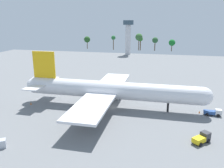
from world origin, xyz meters
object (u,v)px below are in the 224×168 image
object	(u,v)px
cargo_airplane	(111,90)
baggage_tug	(213,112)
safety_cone_tail	(31,104)
cargo_loader	(202,138)
cargo_container_aft	(0,144)
safety_cone_nose	(199,112)
control_tower	(128,34)

from	to	relation	value
cargo_airplane	baggage_tug	bearing A→B (deg)	0.58
cargo_airplane	safety_cone_tail	xyz separation A→B (m)	(-28.68, -3.88, -5.81)
cargo_loader	safety_cone_tail	xyz separation A→B (m)	(-56.27, 14.39, -0.87)
cargo_container_aft	safety_cone_tail	distance (m)	29.05
cargo_airplane	cargo_container_aft	bearing A→B (deg)	-122.25
safety_cone_nose	safety_cone_tail	bearing A→B (deg)	-174.87
baggage_tug	cargo_loader	bearing A→B (deg)	-107.57
cargo_airplane	safety_cone_nose	xyz separation A→B (m)	(29.40, 1.34, -5.79)
baggage_tug	cargo_loader	xyz separation A→B (m)	(-5.89, -18.61, 0.16)
safety_cone_nose	control_tower	world-z (taller)	control_tower
cargo_loader	safety_cone_tail	bearing A→B (deg)	165.65
cargo_container_aft	control_tower	bearing A→B (deg)	87.77
safety_cone_nose	safety_cone_tail	xyz separation A→B (m)	(-58.08, -5.22, -0.03)
cargo_airplane	cargo_loader	bearing A→B (deg)	-33.52
safety_cone_tail	control_tower	size ratio (longest dim) A/B	0.03
cargo_airplane	safety_cone_tail	world-z (taller)	cargo_airplane
cargo_container_aft	safety_cone_nose	bearing A→B (deg)	33.71
control_tower	cargo_airplane	bearing A→B (deg)	-83.53
baggage_tug	cargo_loader	distance (m)	19.52
cargo_airplane	cargo_loader	size ratio (longest dim) A/B	12.84
cargo_container_aft	safety_cone_nose	world-z (taller)	cargo_container_aft
control_tower	safety_cone_nose	bearing A→B (deg)	-70.35
baggage_tug	safety_cone_tail	xyz separation A→B (m)	(-62.16, -4.22, -0.72)
baggage_tug	cargo_container_aft	world-z (taller)	baggage_tug
safety_cone_nose	control_tower	bearing A→B (deg)	109.65
cargo_loader	safety_cone_nose	xyz separation A→B (m)	(1.81, 19.61, -0.85)
cargo_airplane	safety_cone_tail	distance (m)	29.52
cargo_loader	cargo_container_aft	distance (m)	49.33
cargo_airplane	cargo_loader	world-z (taller)	cargo_airplane
cargo_container_aft	safety_cone_tail	xyz separation A→B (m)	(-8.77, 27.69, -0.63)
cargo_container_aft	safety_cone_tail	bearing A→B (deg)	107.57
safety_cone_nose	safety_cone_tail	world-z (taller)	safety_cone_nose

